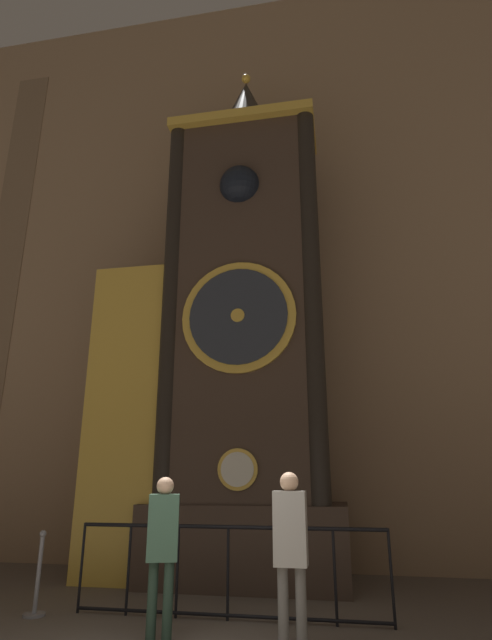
{
  "coord_description": "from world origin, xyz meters",
  "views": [
    {
      "loc": [
        1.5,
        -4.09,
        1.73
      ],
      "look_at": [
        -0.18,
        4.87,
        4.57
      ],
      "focal_mm": 28.0,
      "sensor_mm": 36.0,
      "label": 1
    }
  ],
  "objects_px": {
    "visitor_far": "(291,543)",
    "stanchion_post": "(37,587)",
    "clock_tower": "(224,340)",
    "visitor_near": "(163,541)"
  },
  "relations": [
    {
      "from": "visitor_far",
      "to": "visitor_near",
      "type": "bearing_deg",
      "value": 172.55
    },
    {
      "from": "clock_tower",
      "to": "stanchion_post",
      "type": "xyz_separation_m",
      "value": [
        -1.92,
        -2.31,
        -3.85
      ]
    },
    {
      "from": "clock_tower",
      "to": "stanchion_post",
      "type": "relative_size",
      "value": 10.13
    },
    {
      "from": "visitor_near",
      "to": "visitor_far",
      "type": "distance_m",
      "value": 1.48
    },
    {
      "from": "clock_tower",
      "to": "visitor_near",
      "type": "xyz_separation_m",
      "value": [
        0.05,
        -3.11,
        -3.16
      ]
    },
    {
      "from": "stanchion_post",
      "to": "visitor_near",
      "type": "bearing_deg",
      "value": -22.04
    },
    {
      "from": "visitor_near",
      "to": "stanchion_post",
      "type": "distance_m",
      "value": 2.24
    },
    {
      "from": "visitor_far",
      "to": "clock_tower",
      "type": "bearing_deg",
      "value": 115.55
    },
    {
      "from": "visitor_near",
      "to": "stanchion_post",
      "type": "xyz_separation_m",
      "value": [
        -1.97,
        0.8,
        -0.69
      ]
    },
    {
      "from": "visitor_far",
      "to": "stanchion_post",
      "type": "xyz_separation_m",
      "value": [
        -3.43,
        1.01,
        -0.73
      ]
    }
  ]
}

